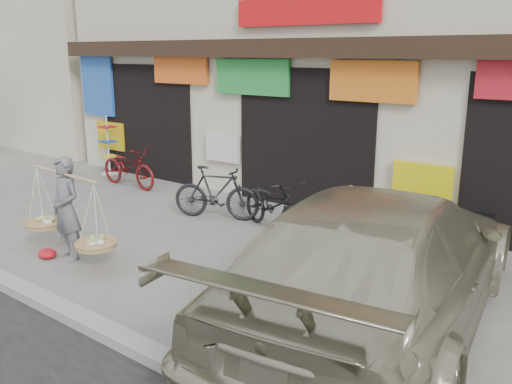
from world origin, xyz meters
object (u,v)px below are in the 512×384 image
Objects in this scene: bike_1 at (216,193)px; display_rack at (109,151)px; bike_0 at (129,167)px; suv at (381,261)px; bike_2 at (273,205)px; street_vendor at (67,213)px.

bike_1 is 1.12× the size of display_rack.
suv is (7.35, -2.57, 0.34)m from bike_0.
suv is at bearing -19.53° from display_rack.
display_rack reaches higher than bike_2.
street_vendor is at bearing 149.98° from bike_1.
bike_0 is at bearing 132.35° from street_vendor.
bike_2 is 0.32× the size of suv.
display_rack is (-5.89, 1.12, 0.11)m from bike_2.
bike_1 is (3.21, -0.61, 0.03)m from bike_0.
bike_0 is 1.08× the size of bike_1.
bike_2 reaches higher than bike_0.
bike_0 is at bearing -27.17° from suv.
suv is 3.94× the size of display_rack.
street_vendor is at bearing 172.73° from bike_2.
bike_2 is at bearing 62.61° from street_vendor.
bike_0 is 4.51m from bike_2.
display_rack is (-4.22, 3.97, -0.11)m from street_vendor.
bike_2 is 1.24× the size of display_rack.
suv reaches higher than display_rack.
suv is 9.31m from display_rack.
bike_1 is at bearing 114.61° from bike_2.
suv is at bearing -107.38° from bike_0.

